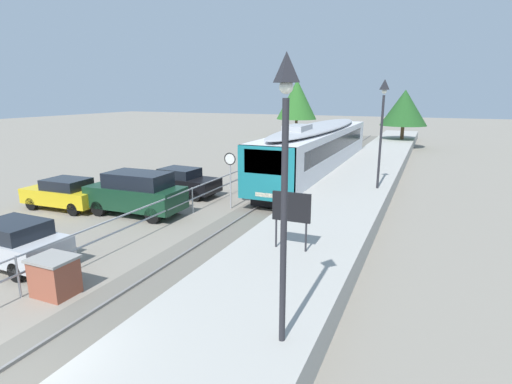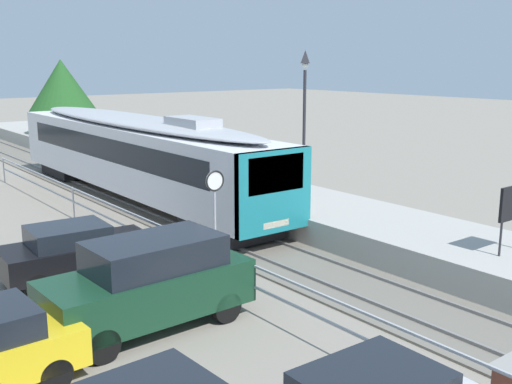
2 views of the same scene
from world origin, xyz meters
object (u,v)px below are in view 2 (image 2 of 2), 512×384
Objects in this scene: platform_lamp_mid_platform at (305,93)px; parked_suv_dark_green at (150,282)px; speed_limit_sign at (215,194)px; commuter_train at (135,151)px; parked_hatchback_black at (76,251)px.

platform_lamp_mid_platform is 1.15× the size of parked_suv_dark_green.
platform_lamp_mid_platform is at bearing 28.10° from speed_limit_sign.
commuter_train reaches higher than parked_suv_dark_green.
speed_limit_sign is 4.12m from parked_hatchback_black.
commuter_train reaches higher than speed_limit_sign.
speed_limit_sign reaches higher than parked_suv_dark_green.
parked_suv_dark_green is (-5.55, -11.63, -1.08)m from commuter_train.
speed_limit_sign is at bearing -19.98° from parked_hatchback_black.
speed_limit_sign is (-6.57, -3.51, -2.50)m from platform_lamp_mid_platform.
platform_lamp_mid_platform is at bearing -49.91° from commuter_train.
parked_suv_dark_green is at bearing -115.50° from commuter_train.
platform_lamp_mid_platform is 12.39m from parked_suv_dark_green.
commuter_train is 9.16m from speed_limit_sign.
speed_limit_sign reaches higher than parked_hatchback_black.
parked_hatchback_black is (-3.66, 1.33, -1.33)m from speed_limit_sign.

